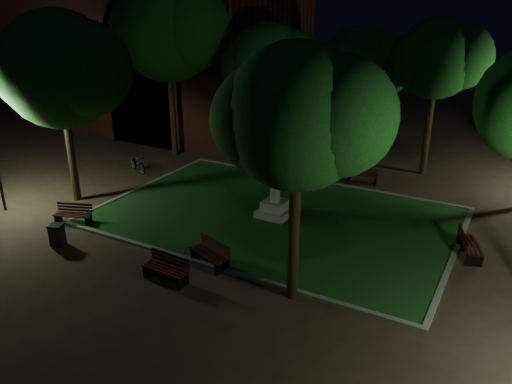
% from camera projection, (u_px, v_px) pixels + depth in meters
% --- Properties ---
extents(ground, '(80.00, 80.00, 0.00)m').
position_uv_depth(ground, '(253.00, 234.00, 20.69)').
color(ground, '#412E24').
extents(lawn, '(15.00, 10.00, 0.08)m').
position_uv_depth(lawn, '(275.00, 216.00, 22.30)').
color(lawn, '#1C4B1B').
rests_on(lawn, ground).
extents(lawn_kerb, '(15.40, 10.40, 0.12)m').
position_uv_depth(lawn_kerb, '(275.00, 216.00, 22.29)').
color(lawn_kerb, slate).
rests_on(lawn_kerb, ground).
extents(monument, '(1.40, 1.40, 3.20)m').
position_uv_depth(monument, '(275.00, 197.00, 21.96)').
color(monument, '#ADA59E').
rests_on(monument, lawn).
extents(building_main, '(20.00, 12.00, 15.00)m').
position_uv_depth(building_main, '(157.00, 23.00, 36.38)').
color(building_main, '#4F231C').
rests_on(building_main, ground).
extents(tree_west, '(6.44, 5.25, 8.81)m').
position_uv_depth(tree_west, '(61.00, 70.00, 21.93)').
color(tree_west, black).
rests_on(tree_west, ground).
extents(tree_north_wl, '(5.59, 4.56, 8.03)m').
position_uv_depth(tree_north_wl, '(271.00, 66.00, 26.54)').
color(tree_north_wl, black).
rests_on(tree_north_wl, ground).
extents(tree_north_er, '(5.12, 4.18, 8.35)m').
position_uv_depth(tree_north_er, '(439.00, 58.00, 25.44)').
color(tree_north_er, black).
rests_on(tree_north_er, ground).
extents(tree_se, '(5.32, 4.34, 8.17)m').
position_uv_depth(tree_se, '(300.00, 118.00, 14.17)').
color(tree_se, black).
rests_on(tree_se, ground).
extents(tree_nw, '(7.32, 5.98, 10.44)m').
position_uv_depth(tree_nw, '(169.00, 29.00, 28.32)').
color(tree_nw, black).
rests_on(tree_nw, ground).
extents(tree_far_north, '(5.68, 4.64, 7.69)m').
position_uv_depth(tree_far_north, '(362.00, 67.00, 29.08)').
color(tree_far_north, black).
rests_on(tree_far_north, ground).
extents(lamppost_nw, '(1.18, 0.28, 4.56)m').
position_uv_depth(lamppost_nw, '(196.00, 94.00, 32.97)').
color(lamppost_nw, black).
rests_on(lamppost_nw, ground).
extents(bench_near_left, '(1.74, 0.68, 0.94)m').
position_uv_depth(bench_near_left, '(167.00, 269.00, 17.20)').
color(bench_near_left, black).
rests_on(bench_near_left, ground).
extents(bench_near_right, '(1.83, 1.15, 0.95)m').
position_uv_depth(bench_near_right, '(211.00, 254.00, 18.19)').
color(bench_near_right, black).
rests_on(bench_near_right, ground).
extents(bench_west_near, '(1.69, 1.08, 0.88)m').
position_uv_depth(bench_west_near, '(74.00, 215.00, 21.53)').
color(bench_west_near, black).
rests_on(bench_west_near, ground).
extents(bench_right_side, '(1.18, 1.86, 0.96)m').
position_uv_depth(bench_right_side, '(468.00, 245.00, 18.80)').
color(bench_right_side, black).
rests_on(bench_right_side, ground).
extents(bench_far_side, '(1.67, 0.73, 0.89)m').
position_uv_depth(bench_far_side, '(362.00, 175.00, 26.23)').
color(bench_far_side, black).
rests_on(bench_far_side, ground).
extents(trash_bin, '(0.67, 0.67, 0.89)m').
position_uv_depth(trash_bin, '(57.00, 235.00, 19.62)').
color(trash_bin, black).
rests_on(trash_bin, ground).
extents(bicycle, '(1.90, 1.29, 0.95)m').
position_uv_depth(bicycle, '(138.00, 164.00, 27.90)').
color(bicycle, black).
rests_on(bicycle, ground).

